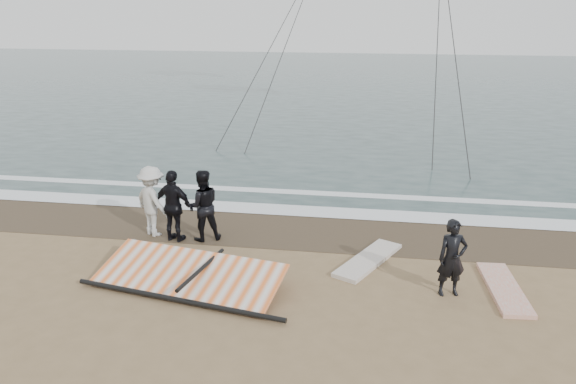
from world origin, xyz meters
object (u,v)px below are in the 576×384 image
board_white (504,289)px  sail_rig (188,275)px  man_main (452,258)px  board_cream (368,260)px

board_white → sail_rig: bearing=-177.7°
board_white → sail_rig: 6.95m
man_main → sail_rig: man_main is taller
man_main → board_cream: bearing=128.3°
man_main → sail_rig: bearing=169.5°
board_cream → sail_rig: sail_rig is taller
board_cream → board_white: bearing=8.5°
board_white → man_main: bearing=-168.1°
board_cream → sail_rig: 4.32m
man_main → board_white: 1.50m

